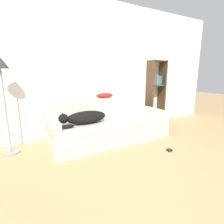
{
  "coord_description": "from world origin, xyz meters",
  "views": [
    {
      "loc": [
        -1.3,
        -0.83,
        1.25
      ],
      "look_at": [
        0.23,
        1.89,
        0.56
      ],
      "focal_mm": 28.0,
      "sensor_mm": 36.0,
      "label": 1
    }
  ],
  "objects_px": {
    "couch": "(110,129)",
    "bookshelf": "(156,88)",
    "dog": "(84,118)",
    "power_adapter": "(169,150)",
    "throw_pillow": "(105,95)",
    "floor_lamp": "(2,78)",
    "laptop": "(119,119)"
  },
  "relations": [
    {
      "from": "couch",
      "to": "floor_lamp",
      "type": "distance_m",
      "value": 1.95
    },
    {
      "from": "laptop",
      "to": "power_adapter",
      "type": "relative_size",
      "value": 4.71
    },
    {
      "from": "floor_lamp",
      "to": "laptop",
      "type": "bearing_deg",
      "value": -11.62
    },
    {
      "from": "couch",
      "to": "floor_lamp",
      "type": "xyz_separation_m",
      "value": [
        -1.67,
        0.24,
        0.99
      ]
    },
    {
      "from": "couch",
      "to": "throw_pillow",
      "type": "distance_m",
      "value": 0.72
    },
    {
      "from": "couch",
      "to": "bookshelf",
      "type": "height_order",
      "value": "bookshelf"
    },
    {
      "from": "dog",
      "to": "power_adapter",
      "type": "xyz_separation_m",
      "value": [
        1.14,
        -0.85,
        -0.51
      ]
    },
    {
      "from": "couch",
      "to": "laptop",
      "type": "bearing_deg",
      "value": -43.77
    },
    {
      "from": "dog",
      "to": "couch",
      "type": "bearing_deg",
      "value": 10.29
    },
    {
      "from": "throw_pillow",
      "to": "power_adapter",
      "type": "height_order",
      "value": "throw_pillow"
    },
    {
      "from": "laptop",
      "to": "bookshelf",
      "type": "xyz_separation_m",
      "value": [
        1.41,
        0.56,
        0.48
      ]
    },
    {
      "from": "bookshelf",
      "to": "power_adapter",
      "type": "xyz_separation_m",
      "value": [
        -0.94,
        -1.38,
        -0.89
      ]
    },
    {
      "from": "couch",
      "to": "throw_pillow",
      "type": "relative_size",
      "value": 6.08
    },
    {
      "from": "bookshelf",
      "to": "throw_pillow",
      "type": "bearing_deg",
      "value": -177.33
    },
    {
      "from": "dog",
      "to": "laptop",
      "type": "relative_size",
      "value": 2.39
    },
    {
      "from": "floor_lamp",
      "to": "dog",
      "type": "bearing_deg",
      "value": -16.84
    },
    {
      "from": "dog",
      "to": "power_adapter",
      "type": "height_order",
      "value": "dog"
    },
    {
      "from": "couch",
      "to": "throw_pillow",
      "type": "height_order",
      "value": "throw_pillow"
    },
    {
      "from": "floor_lamp",
      "to": "couch",
      "type": "bearing_deg",
      "value": -8.33
    },
    {
      "from": "dog",
      "to": "floor_lamp",
      "type": "bearing_deg",
      "value": 163.16
    },
    {
      "from": "laptop",
      "to": "throw_pillow",
      "type": "relative_size",
      "value": 0.93
    },
    {
      "from": "dog",
      "to": "throw_pillow",
      "type": "height_order",
      "value": "throw_pillow"
    },
    {
      "from": "couch",
      "to": "floor_lamp",
      "type": "height_order",
      "value": "floor_lamp"
    },
    {
      "from": "couch",
      "to": "laptop",
      "type": "relative_size",
      "value": 6.53
    },
    {
      "from": "throw_pillow",
      "to": "floor_lamp",
      "type": "distance_m",
      "value": 1.79
    },
    {
      "from": "couch",
      "to": "power_adapter",
      "type": "distance_m",
      "value": 1.14
    },
    {
      "from": "laptop",
      "to": "bookshelf",
      "type": "height_order",
      "value": "bookshelf"
    },
    {
      "from": "throw_pillow",
      "to": "power_adapter",
      "type": "bearing_deg",
      "value": -68.43
    },
    {
      "from": "dog",
      "to": "laptop",
      "type": "xyz_separation_m",
      "value": [
        0.67,
        -0.03,
        -0.1
      ]
    },
    {
      "from": "throw_pillow",
      "to": "floor_lamp",
      "type": "xyz_separation_m",
      "value": [
        -1.75,
        -0.12,
        0.38
      ]
    },
    {
      "from": "throw_pillow",
      "to": "bookshelf",
      "type": "relative_size",
      "value": 0.24
    },
    {
      "from": "couch",
      "to": "bookshelf",
      "type": "distance_m",
      "value": 1.75
    }
  ]
}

